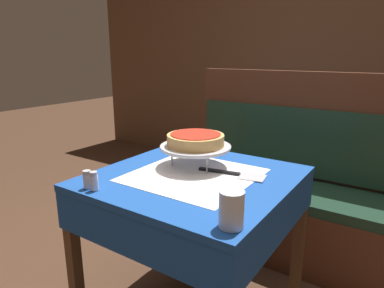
# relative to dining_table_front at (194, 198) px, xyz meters

# --- Properties ---
(dining_table_front) EXTENTS (0.84, 0.84, 0.75)m
(dining_table_front) POSITION_rel_dining_table_front_xyz_m (0.00, 0.00, 0.00)
(dining_table_front) COLOR #194799
(dining_table_front) RESTS_ON ground_plane
(dining_table_rear) EXTENTS (0.73, 0.73, 0.76)m
(dining_table_rear) POSITION_rel_dining_table_front_xyz_m (-0.32, 1.82, 0.00)
(dining_table_rear) COLOR #194799
(dining_table_rear) RESTS_ON ground_plane
(booth_bench) EXTENTS (1.44, 0.49, 1.17)m
(booth_bench) POSITION_rel_dining_table_front_xyz_m (0.15, 0.86, -0.30)
(booth_bench) COLOR #4C2819
(booth_bench) RESTS_ON ground_plane
(back_wall_panel) EXTENTS (6.00, 0.04, 2.40)m
(back_wall_panel) POSITION_rel_dining_table_front_xyz_m (0.00, 2.37, 0.56)
(back_wall_panel) COLOR brown
(back_wall_panel) RESTS_ON ground_plane
(pizza_pan_stand) EXTENTS (0.34, 0.34, 0.10)m
(pizza_pan_stand) POSITION_rel_dining_table_front_xyz_m (-0.06, 0.11, 0.21)
(pizza_pan_stand) COLOR #ADADB2
(pizza_pan_stand) RESTS_ON dining_table_front
(deep_dish_pizza) EXTENTS (0.27, 0.27, 0.06)m
(deep_dish_pizza) POSITION_rel_dining_table_front_xyz_m (-0.06, 0.11, 0.25)
(deep_dish_pizza) COLOR tan
(deep_dish_pizza) RESTS_ON pizza_pan_stand
(pizza_server) EXTENTS (0.31, 0.11, 0.01)m
(pizza_server) POSITION_rel_dining_table_front_xyz_m (0.15, 0.10, 0.12)
(pizza_server) COLOR #BCBCC1
(pizza_server) RESTS_ON dining_table_front
(water_glass_near) EXTENTS (0.08, 0.08, 0.12)m
(water_glass_near) POSITION_rel_dining_table_front_xyz_m (0.36, -0.33, 0.17)
(water_glass_near) COLOR silver
(water_glass_near) RESTS_ON dining_table_front
(salt_shaker) EXTENTS (0.03, 0.03, 0.07)m
(salt_shaker) POSITION_rel_dining_table_front_xyz_m (-0.27, -0.37, 0.15)
(salt_shaker) COLOR silver
(salt_shaker) RESTS_ON dining_table_front
(pepper_shaker) EXTENTS (0.03, 0.03, 0.08)m
(pepper_shaker) POSITION_rel_dining_table_front_xyz_m (-0.23, -0.37, 0.15)
(pepper_shaker) COLOR silver
(pepper_shaker) RESTS_ON dining_table_front
(condiment_caddy) EXTENTS (0.14, 0.14, 0.14)m
(condiment_caddy) POSITION_rel_dining_table_front_xyz_m (-0.38, 1.89, 0.15)
(condiment_caddy) COLOR black
(condiment_caddy) RESTS_ON dining_table_rear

